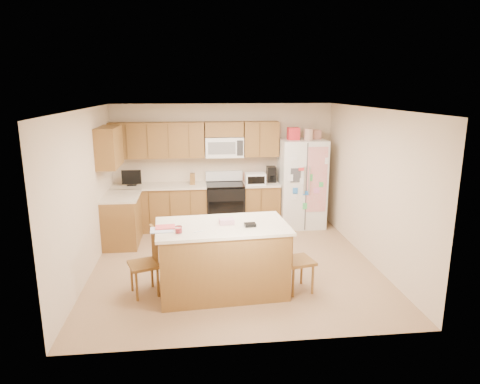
{
  "coord_description": "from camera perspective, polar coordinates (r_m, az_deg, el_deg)",
  "views": [
    {
      "loc": [
        -0.62,
        -6.49,
        2.8
      ],
      "look_at": [
        0.13,
        0.35,
        1.12
      ],
      "focal_mm": 32.0,
      "sensor_mm": 36.0,
      "label": 1
    }
  ],
  "objects": [
    {
      "name": "stove",
      "position": [
        8.77,
        -2.0,
        -1.71
      ],
      "size": [
        0.76,
        0.65,
        1.13
      ],
      "color": "black",
      "rests_on": "ground"
    },
    {
      "name": "windsor_chair_back",
      "position": [
        6.58,
        -3.21,
        -7.4
      ],
      "size": [
        0.45,
        0.44,
        0.92
      ],
      "color": "brown",
      "rests_on": "ground"
    },
    {
      "name": "windsor_chair_right",
      "position": [
        6.11,
        7.53,
        -9.02
      ],
      "size": [
        0.48,
        0.49,
        0.97
      ],
      "color": "brown",
      "rests_on": "ground"
    },
    {
      "name": "windsor_chair_left",
      "position": [
        6.12,
        -12.48,
        -9.3
      ],
      "size": [
        0.5,
        0.51,
        0.94
      ],
      "color": "brown",
      "rests_on": "ground"
    },
    {
      "name": "cabinetry",
      "position": [
        8.5,
        -8.56,
        0.72
      ],
      "size": [
        3.36,
        1.56,
        2.15
      ],
      "color": "brown",
      "rests_on": "ground"
    },
    {
      "name": "refrigerator",
      "position": [
        8.85,
        8.2,
        1.28
      ],
      "size": [
        0.9,
        0.79,
        2.04
      ],
      "color": "white",
      "rests_on": "ground"
    },
    {
      "name": "island",
      "position": [
        6.03,
        -2.37,
        -8.79
      ],
      "size": [
        1.89,
        1.16,
        1.07
      ],
      "color": "brown",
      "rests_on": "ground"
    },
    {
      "name": "ground",
      "position": [
        7.1,
        -0.76,
        -9.56
      ],
      "size": [
        4.5,
        4.5,
        0.0
      ],
      "primitive_type": "plane",
      "color": "olive",
      "rests_on": "ground"
    },
    {
      "name": "room_shell",
      "position": [
        6.66,
        -0.8,
        1.9
      ],
      "size": [
        4.6,
        4.6,
        2.52
      ],
      "color": "beige",
      "rests_on": "ground"
    }
  ]
}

